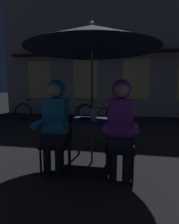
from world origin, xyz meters
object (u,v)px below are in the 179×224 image
person_right_hooded (121,120)px  bicycle_second (70,112)px  bicycle_nearest (37,111)px  patio_umbrella (92,38)px  chair_left (57,140)px  lantern (94,114)px  book (86,118)px  cafe_table (92,126)px  person_left_hooded (55,117)px  chair_right (120,143)px  bicycle_third (101,113)px

person_right_hooded → bicycle_second: 4.37m
person_right_hooded → bicycle_nearest: person_right_hooded is taller
patio_umbrella → chair_left: 1.68m
person_right_hooded → bicycle_second: size_ratio=0.85×
lantern → book: bearing=135.3°
cafe_table → person_right_hooded: person_right_hooded is taller
lantern → person_left_hooded: bearing=-144.1°
patio_umbrella → bicycle_second: 4.13m
chair_left → bicycle_second: size_ratio=0.53×
bicycle_nearest → chair_right: bearing=-50.2°
bicycle_nearest → chair_left: bearing=-59.5°
chair_right → person_right_hooded: person_right_hooded is taller
patio_umbrella → person_right_hooded: bearing=-41.6°
bicycle_nearest → lantern: bearing=-51.9°
patio_umbrella → lantern: 1.20m
cafe_table → person_left_hooded: 0.67m
bicycle_second → person_left_hooded: bearing=-76.7°
bicycle_nearest → cafe_table: bearing=-51.8°
book → bicycle_third: bearing=94.1°
bicycle_third → bicycle_second: bearing=174.3°
chair_left → bicycle_second: 3.97m
bicycle_third → patio_umbrella: bearing=-85.6°
person_left_hooded → book: (0.35, 0.54, -0.09)m
lantern → chair_right: bearing=-35.7°
patio_umbrella → person_right_hooded: (0.48, -0.43, -1.21)m
chair_right → bicycle_third: chair_right is taller
chair_left → book: chair_left is taller
patio_umbrella → person_left_hooded: size_ratio=1.65×
lantern → book: (-0.17, 0.17, -0.11)m
chair_right → person_right_hooded: bearing=-90.0°
cafe_table → person_left_hooded: person_left_hooded is taller
person_left_hooded → bicycle_third: bearing=86.7°
patio_umbrella → cafe_table: bearing=0.0°
bicycle_second → bicycle_third: same height
chair_left → person_left_hooded: bearing=-90.0°
patio_umbrella → book: bearing=138.6°
chair_right → bicycle_second: size_ratio=0.53×
bicycle_second → lantern: bearing=-67.8°
chair_left → bicycle_third: size_ratio=0.52×
chair_left → person_right_hooded: size_ratio=0.62×
cafe_table → chair_left: bearing=-142.5°
person_left_hooded → bicycle_nearest: (-2.31, 3.97, -0.50)m
bicycle_second → bicycle_third: (1.15, -0.11, 0.00)m
chair_left → patio_umbrella: bearing=37.5°
person_left_hooded → bicycle_second: bearing=103.3°
lantern → chair_left: bearing=-148.4°
patio_umbrella → bicycle_third: patio_umbrella is taller
cafe_table → person_right_hooded: size_ratio=0.53×
chair_left → bicycle_third: 3.75m
chair_left → person_right_hooded: 1.03m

